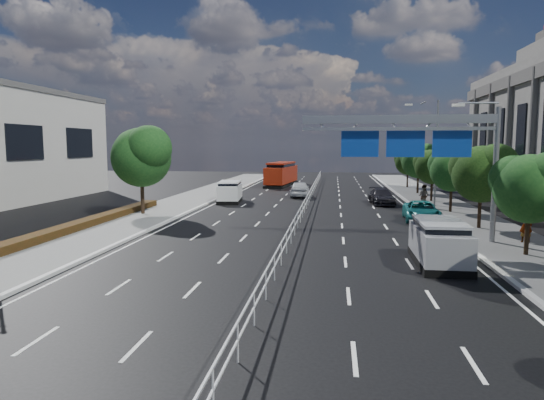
{
  "coord_description": "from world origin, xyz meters",
  "views": [
    {
      "loc": [
        2.24,
        -16.57,
        5.19
      ],
      "look_at": [
        -0.94,
        8.19,
        2.4
      ],
      "focal_mm": 32.0,
      "sensor_mm": 36.0,
      "label": 1
    }
  ],
  "objects_px": {
    "near_car_silver": "(300,189)",
    "pedestrian_a": "(526,225)",
    "parked_car_dark": "(382,197)",
    "white_minivan": "(230,192)",
    "silver_minivan": "(439,243)",
    "overhead_gantry": "(420,138)",
    "red_bus": "(281,173)",
    "near_car_dark": "(283,175)",
    "parked_car_teal": "(421,211)",
    "pedestrian_b": "(424,196)"
  },
  "relations": [
    {
      "from": "near_car_silver",
      "to": "pedestrian_a",
      "type": "bearing_deg",
      "value": 117.65
    },
    {
      "from": "white_minivan",
      "to": "near_car_silver",
      "type": "xyz_separation_m",
      "value": [
        6.07,
        5.78,
        -0.15
      ]
    },
    {
      "from": "overhead_gantry",
      "to": "near_car_silver",
      "type": "height_order",
      "value": "overhead_gantry"
    },
    {
      "from": "overhead_gantry",
      "to": "white_minivan",
      "type": "bearing_deg",
      "value": 129.44
    },
    {
      "from": "white_minivan",
      "to": "near_car_dark",
      "type": "bearing_deg",
      "value": 81.09
    },
    {
      "from": "overhead_gantry",
      "to": "parked_car_teal",
      "type": "distance_m",
      "value": 9.32
    },
    {
      "from": "near_car_silver",
      "to": "parked_car_dark",
      "type": "bearing_deg",
      "value": 141.49
    },
    {
      "from": "overhead_gantry",
      "to": "red_bus",
      "type": "distance_m",
      "value": 38.46
    },
    {
      "from": "pedestrian_a",
      "to": "white_minivan",
      "type": "bearing_deg",
      "value": -40.59
    },
    {
      "from": "near_car_silver",
      "to": "silver_minivan",
      "type": "height_order",
      "value": "silver_minivan"
    },
    {
      "from": "pedestrian_a",
      "to": "near_car_dark",
      "type": "bearing_deg",
      "value": -69.03
    },
    {
      "from": "parked_car_dark",
      "to": "pedestrian_b",
      "type": "height_order",
      "value": "pedestrian_b"
    },
    {
      "from": "overhead_gantry",
      "to": "silver_minivan",
      "type": "xyz_separation_m",
      "value": [
        0.12,
        -5.0,
        -4.64
      ]
    },
    {
      "from": "overhead_gantry",
      "to": "pedestrian_a",
      "type": "bearing_deg",
      "value": -0.07
    },
    {
      "from": "white_minivan",
      "to": "parked_car_teal",
      "type": "xyz_separation_m",
      "value": [
        15.61,
        -9.32,
        -0.28
      ]
    },
    {
      "from": "pedestrian_a",
      "to": "near_car_silver",
      "type": "bearing_deg",
      "value": -58.91
    },
    {
      "from": "near_car_dark",
      "to": "parked_car_dark",
      "type": "relative_size",
      "value": 0.99
    },
    {
      "from": "near_car_dark",
      "to": "pedestrian_a",
      "type": "bearing_deg",
      "value": 117.8
    },
    {
      "from": "near_car_silver",
      "to": "pedestrian_b",
      "type": "distance_m",
      "value": 13.75
    },
    {
      "from": "near_car_dark",
      "to": "silver_minivan",
      "type": "relative_size",
      "value": 0.98
    },
    {
      "from": "white_minivan",
      "to": "pedestrian_a",
      "type": "height_order",
      "value": "white_minivan"
    },
    {
      "from": "near_car_silver",
      "to": "pedestrian_a",
      "type": "xyz_separation_m",
      "value": [
        13.51,
        -22.86,
        0.23
      ]
    },
    {
      "from": "near_car_silver",
      "to": "parked_car_dark",
      "type": "xyz_separation_m",
      "value": [
        7.73,
        -5.53,
        -0.12
      ]
    },
    {
      "from": "white_minivan",
      "to": "overhead_gantry",
      "type": "bearing_deg",
      "value": -56.45
    },
    {
      "from": "silver_minivan",
      "to": "overhead_gantry",
      "type": "bearing_deg",
      "value": 91.9
    },
    {
      "from": "overhead_gantry",
      "to": "silver_minivan",
      "type": "bearing_deg",
      "value": -88.63
    },
    {
      "from": "parked_car_teal",
      "to": "red_bus",
      "type": "bearing_deg",
      "value": 117.55
    },
    {
      "from": "parked_car_teal",
      "to": "parked_car_dark",
      "type": "bearing_deg",
      "value": 104.03
    },
    {
      "from": "parked_car_teal",
      "to": "pedestrian_a",
      "type": "height_order",
      "value": "pedestrian_a"
    },
    {
      "from": "parked_car_teal",
      "to": "pedestrian_b",
      "type": "distance_m",
      "value": 6.77
    },
    {
      "from": "white_minivan",
      "to": "pedestrian_a",
      "type": "distance_m",
      "value": 25.99
    },
    {
      "from": "near_car_silver",
      "to": "silver_minivan",
      "type": "distance_m",
      "value": 29.01
    },
    {
      "from": "white_minivan",
      "to": "silver_minivan",
      "type": "relative_size",
      "value": 0.99
    },
    {
      "from": "near_car_dark",
      "to": "parked_car_teal",
      "type": "bearing_deg",
      "value": 116.44
    },
    {
      "from": "white_minivan",
      "to": "silver_minivan",
      "type": "bearing_deg",
      "value": -63.2
    },
    {
      "from": "white_minivan",
      "to": "parked_car_teal",
      "type": "distance_m",
      "value": 18.18
    },
    {
      "from": "near_car_dark",
      "to": "parked_car_teal",
      "type": "distance_m",
      "value": 42.69
    },
    {
      "from": "parked_car_dark",
      "to": "white_minivan",
      "type": "bearing_deg",
      "value": 176.98
    },
    {
      "from": "red_bus",
      "to": "near_car_dark",
      "type": "relative_size",
      "value": 2.24
    },
    {
      "from": "white_minivan",
      "to": "parked_car_teal",
      "type": "bearing_deg",
      "value": -36.73
    },
    {
      "from": "parked_car_dark",
      "to": "pedestrian_b",
      "type": "relative_size",
      "value": 2.52
    },
    {
      "from": "parked_car_dark",
      "to": "near_car_dark",
      "type": "bearing_deg",
      "value": 107.5
    },
    {
      "from": "near_car_dark",
      "to": "pedestrian_a",
      "type": "relative_size",
      "value": 2.59
    },
    {
      "from": "near_car_silver",
      "to": "parked_car_teal",
      "type": "bearing_deg",
      "value": 119.32
    },
    {
      "from": "red_bus",
      "to": "near_car_dark",
      "type": "height_order",
      "value": "red_bus"
    },
    {
      "from": "parked_car_dark",
      "to": "pedestrian_a",
      "type": "xyz_separation_m",
      "value": [
        5.78,
        -17.34,
        0.35
      ]
    },
    {
      "from": "silver_minivan",
      "to": "parked_car_teal",
      "type": "relative_size",
      "value": 0.96
    },
    {
      "from": "silver_minivan",
      "to": "pedestrian_a",
      "type": "height_order",
      "value": "silver_minivan"
    },
    {
      "from": "parked_car_teal",
      "to": "white_minivan",
      "type": "bearing_deg",
      "value": 152.54
    },
    {
      "from": "pedestrian_a",
      "to": "red_bus",
      "type": "bearing_deg",
      "value": -64.68
    }
  ]
}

